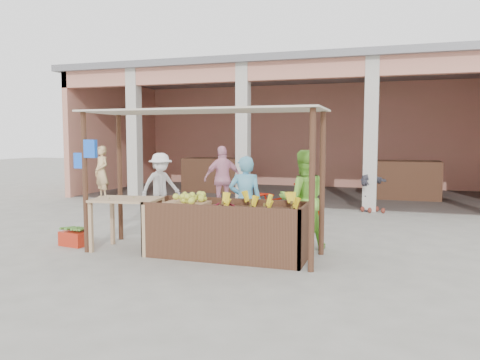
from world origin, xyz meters
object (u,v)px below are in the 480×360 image
(motorcycle, at_px, (277,204))
(side_table, at_px, (127,207))
(fruit_stall, at_px, (227,232))
(vendor_blue, at_px, (245,198))
(red_crate, at_px, (76,238))
(vendor_green, at_px, (303,197))

(motorcycle, bearing_deg, side_table, 152.64)
(fruit_stall, height_order, vendor_blue, vendor_blue)
(red_crate, bearing_deg, vendor_blue, 27.20)
(vendor_blue, bearing_deg, motorcycle, -113.93)
(red_crate, distance_m, vendor_green, 4.14)
(vendor_green, height_order, motorcycle, vendor_green)
(vendor_blue, height_order, motorcycle, vendor_blue)
(vendor_green, relative_size, motorcycle, 0.86)
(side_table, relative_size, vendor_blue, 0.70)
(fruit_stall, height_order, motorcycle, motorcycle)
(side_table, bearing_deg, red_crate, 171.00)
(motorcycle, bearing_deg, red_crate, 140.09)
(fruit_stall, height_order, vendor_green, vendor_green)
(fruit_stall, relative_size, vendor_green, 1.44)
(red_crate, height_order, vendor_blue, vendor_blue)
(vendor_blue, xyz_separation_m, vendor_green, (1.01, 0.15, 0.05))
(fruit_stall, distance_m, side_table, 1.80)
(side_table, xyz_separation_m, vendor_green, (2.83, 1.10, 0.15))
(red_crate, xyz_separation_m, motorcycle, (3.13, 2.47, 0.42))
(vendor_green, xyz_separation_m, motorcycle, (-0.79, 1.40, -0.36))
(vendor_green, bearing_deg, motorcycle, -82.91)
(motorcycle, bearing_deg, fruit_stall, -174.83)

